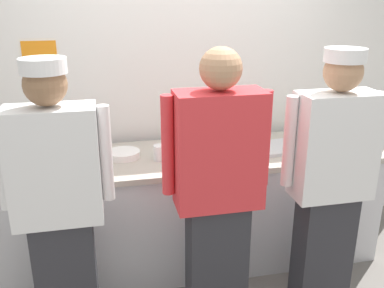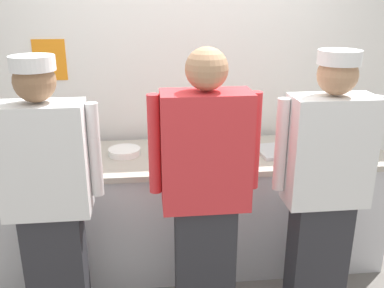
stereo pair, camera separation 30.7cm
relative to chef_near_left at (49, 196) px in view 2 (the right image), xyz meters
The scene contains 13 objects.
wall_back 1.56m from the chef_near_left, 52.74° to the left, with size 4.53×0.11×2.98m.
prep_counter 1.19m from the chef_near_left, 36.48° to the left, with size 2.89×0.75×0.89m.
chef_near_left is the anchor object (origin of this frame).
chef_center 0.89m from the chef_near_left, ahead, with size 0.63×0.24×1.74m.
chef_far_right 1.61m from the chef_near_left, ahead, with size 0.62×0.24×1.71m.
plate_stack_front 0.80m from the chef_near_left, 60.12° to the left, with size 0.23×0.23×0.05m.
mixing_bowl_steel 0.61m from the chef_near_left, 95.81° to the left, with size 0.36×0.36×0.14m, color #B7BABF.
sheet_tray 1.74m from the chef_near_left, 21.24° to the left, with size 0.49×0.30×0.02m, color #B7BABF.
squeeze_bottle_primary 1.43m from the chef_near_left, 25.57° to the left, with size 0.06×0.06×0.19m.
squeeze_bottle_secondary 2.09m from the chef_near_left, 24.97° to the left, with size 0.06×0.06×0.18m.
ramekin_green_sauce 1.05m from the chef_near_left, 31.72° to the left, with size 0.09×0.09×0.05m.
ramekin_orange_sauce 1.10m from the chef_near_left, 45.74° to the left, with size 0.09×0.09×0.04m.
deli_cup 0.87m from the chef_near_left, 42.24° to the left, with size 0.09×0.09×0.11m, color white.
Camera 2 is at (-0.31, -2.51, 1.99)m, focal length 39.87 mm.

